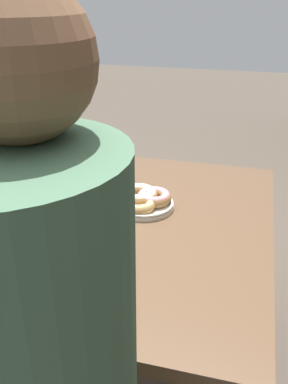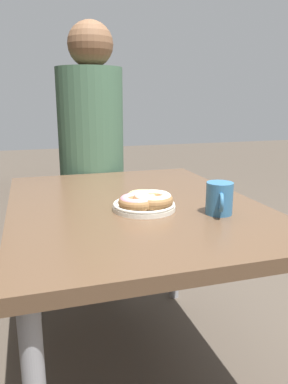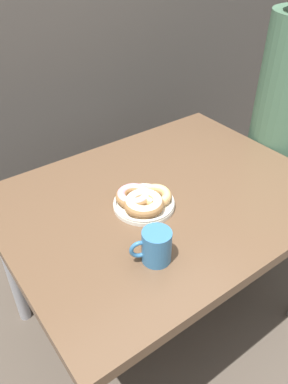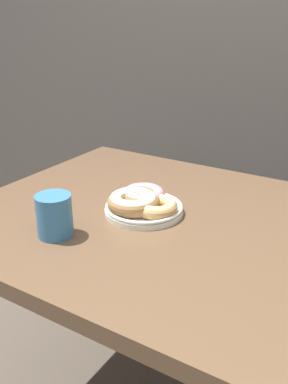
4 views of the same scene
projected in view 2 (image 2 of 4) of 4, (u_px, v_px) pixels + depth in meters
The scene contains 5 objects.
ground_plane at pixel (196, 358), 1.57m from camera, with size 14.00×14.00×0.00m, color #4C4238.
dining_table at pixel (134, 222), 1.34m from camera, with size 1.12×0.85×0.70m.
donut_plate at pixel (145, 201), 1.23m from camera, with size 0.21×0.21×0.06m.
coffee_mug at pixel (219, 198), 1.18m from camera, with size 0.12×0.08×0.10m.
person_figure at pixel (91, 155), 1.99m from camera, with size 0.37×0.34×1.42m.
Camera 2 is at (-1.23, 0.60, 1.06)m, focal length 35.00 mm.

